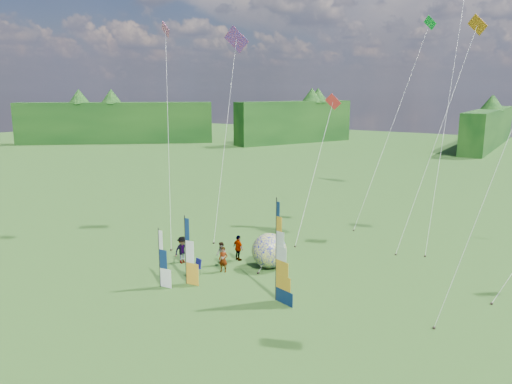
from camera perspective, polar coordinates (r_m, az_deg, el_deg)
The scene contains 17 objects.
ground at distance 26.35m, azimuth -2.89°, elevation -13.58°, with size 220.00×220.00×0.00m, color #4E722E.
treeline_ring at distance 24.90m, azimuth -2.99°, elevation -5.24°, with size 210.00×210.00×8.00m, color #2B5A1A, non-canonical shape.
feather_banner_main at distance 26.71m, azimuth 2.31°, elevation -6.84°, with size 1.48×0.10×5.51m, color #0E2550, non-canonical shape.
side_banner_left at distance 29.44m, azimuth -8.06°, elevation -6.70°, with size 1.10×0.10×4.00m, color gold, non-canonical shape.
side_banner_far at distance 29.40m, azimuth -10.98°, elevation -7.47°, with size 1.00×0.10×3.38m, color white, non-canonical shape.
bol_inflatable at distance 32.01m, azimuth 1.53°, elevation -6.71°, with size 2.24×2.24×2.24m, color #00038C.
spectator_a at distance 31.43m, azimuth -3.76°, elevation -7.71°, with size 0.58×0.38×1.60m, color #66594C.
spectator_b at distance 32.54m, azimuth -3.98°, elevation -7.07°, with size 0.75×0.37×1.55m, color #66594C.
spectator_c at distance 33.20m, azimuth -8.41°, elevation -6.55°, with size 1.16×0.43×1.80m, color #66594C.
spectator_d at distance 33.33m, azimuth -2.04°, elevation -6.41°, with size 1.02×0.42×1.73m, color #66594C.
camp_chair at distance 31.17m, azimuth -6.97°, elevation -8.53°, with size 0.58×0.58×1.01m, color #0D0F49, non-canonical shape.
kite_whale at distance 40.69m, azimuth 21.27°, elevation 10.96°, with size 4.29×15.97×22.48m, color black, non-canonical shape.
kite_rainbow_delta at distance 39.49m, azimuth -3.50°, elevation 7.84°, with size 6.82×11.37×17.12m, color red, non-canonical shape.
small_kite_red at distance 39.10m, azimuth 6.83°, elevation 3.45°, with size 3.46×10.89×11.31m, color red, non-canonical shape.
small_kite_orange at distance 38.62m, azimuth 20.21°, elevation 7.22°, with size 5.12×12.45×17.35m, color orange, non-canonical shape.
small_kite_pink at distance 37.82m, azimuth -10.02°, elevation 7.29°, with size 6.75×7.44×16.84m, color pink, non-canonical shape.
small_kite_green at distance 44.46m, azimuth 15.53°, elevation 8.54°, with size 4.34×13.48×18.14m, color green, non-canonical shape.
Camera 1 is at (13.79, -19.40, 11.31)m, focal length 35.00 mm.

